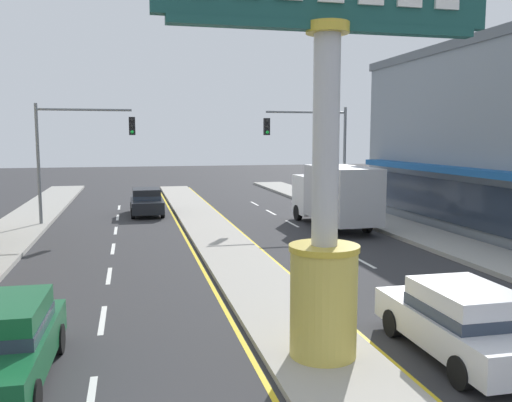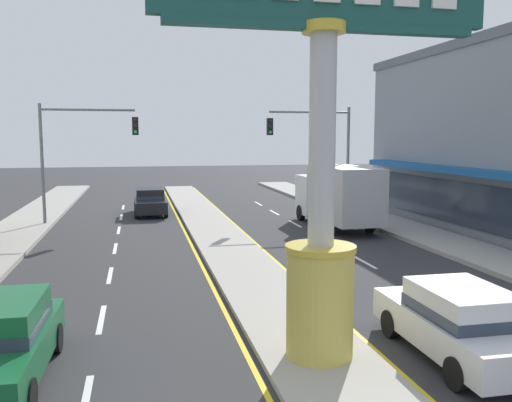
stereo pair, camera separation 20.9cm
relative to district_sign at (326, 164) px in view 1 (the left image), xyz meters
name	(u,v)px [view 1 (the left image)]	position (x,y,z in m)	size (l,w,h in m)	color
median_strip	(222,242)	(0.00, 12.42, -3.95)	(2.39, 52.00, 0.14)	#A39E93
sidewalk_right	(440,241)	(9.18, 10.42, -3.93)	(2.77, 60.00, 0.18)	#9E9B93
lane_markings	(227,250)	(0.00, 11.06, -4.02)	(9.13, 52.00, 0.01)	silver
district_sign	(326,164)	(0.00, 0.00, 0.00)	(6.61, 1.42, 8.19)	gold
traffic_light_left_side	(74,143)	(-6.43, 18.72, 0.23)	(4.86, 0.46, 6.20)	slate
traffic_light_right_side	(316,142)	(6.43, 18.79, 0.23)	(4.86, 0.46, 6.20)	slate
box_truck_near_right_lane	(335,194)	(6.17, 15.14, -2.33)	(2.34, 6.94, 3.12)	white
sedan_near_left_lane	(147,201)	(-2.84, 21.92, -3.23)	(1.88, 4.32, 1.53)	black
sedan_mid_left_lane	(461,320)	(2.84, -0.46, -3.23)	(1.87, 4.32, 1.53)	silver
sedan_far_left_oncoming	(0,343)	(-6.14, 0.41, -3.23)	(1.93, 4.35, 1.53)	#14562D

